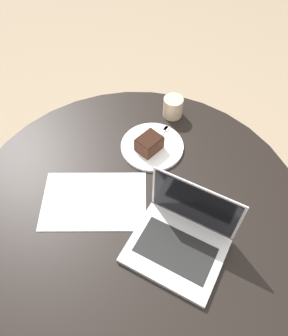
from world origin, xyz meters
TOP-DOWN VIEW (x-y plane):
  - ground_plane at (0.00, 0.00)m, footprint 12.00×12.00m
  - dining_table at (0.00, 0.00)m, footprint 1.20×1.20m
  - paper_document at (-0.13, 0.06)m, footprint 0.41×0.33m
  - plate at (0.13, 0.24)m, footprint 0.25×0.25m
  - cake_slice at (0.12, 0.22)m, footprint 0.12×0.11m
  - fork at (0.17, 0.27)m, footprint 0.14×0.13m
  - coffee_glass at (0.27, 0.39)m, footprint 0.08×0.08m
  - laptop at (0.10, -0.18)m, footprint 0.38×0.38m

SIDE VIEW (x-z plane):
  - ground_plane at x=0.00m, z-range 0.00..0.00m
  - dining_table at x=0.00m, z-range 0.23..0.97m
  - paper_document at x=-0.13m, z-range 0.74..0.75m
  - plate at x=0.13m, z-range 0.74..0.76m
  - fork at x=0.17m, z-range 0.76..0.76m
  - laptop at x=0.10m, z-range 0.67..0.89m
  - cake_slice at x=0.12m, z-range 0.75..0.82m
  - coffee_glass at x=0.27m, z-range 0.74..0.83m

